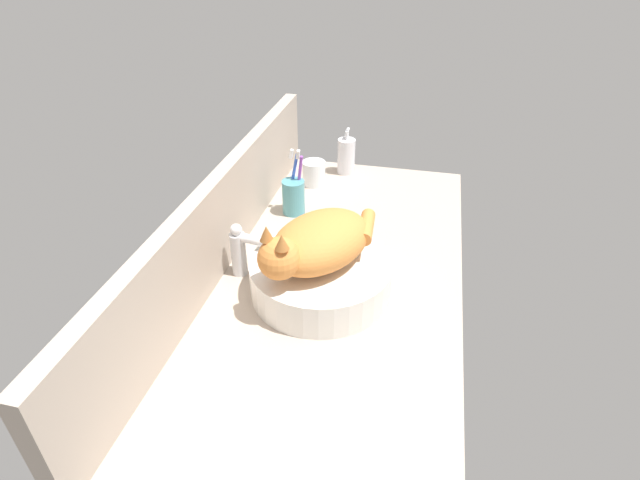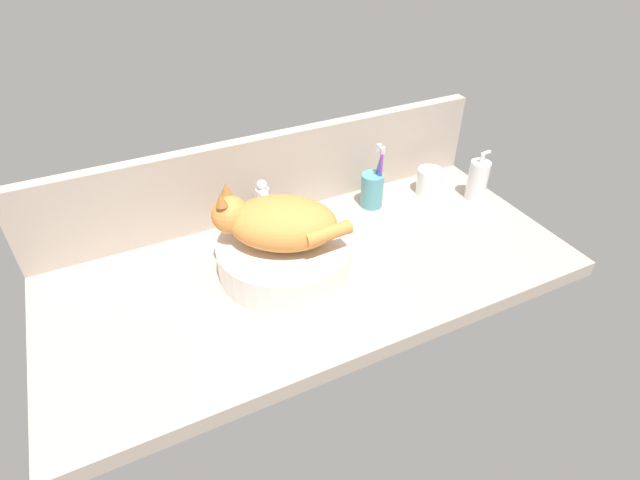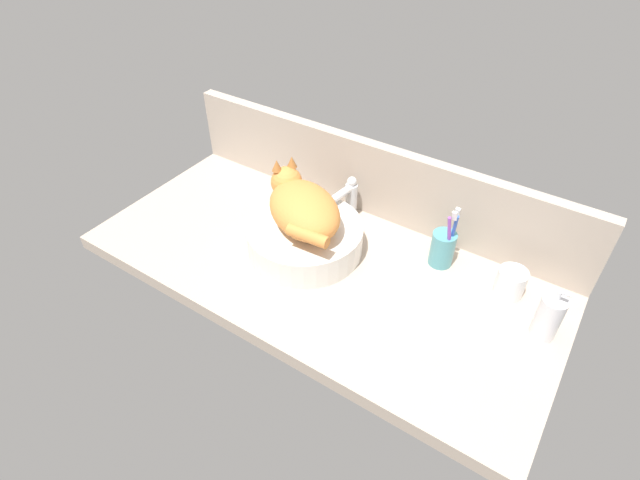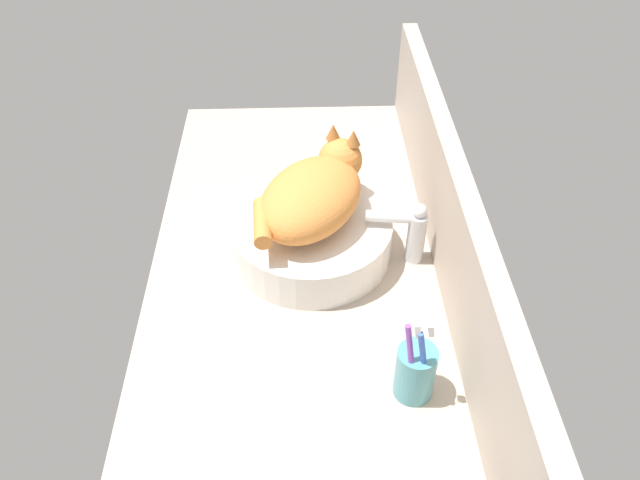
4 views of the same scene
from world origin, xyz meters
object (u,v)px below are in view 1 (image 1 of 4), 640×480
object	(u,v)px
toothbrush_cup	(294,196)
water_glass	(314,175)
cat	(317,243)
soap_dispenser	(346,156)
faucet	(242,248)
sink_basin	(321,277)

from	to	relation	value
toothbrush_cup	water_glass	distance (cm)	18.90
cat	toothbrush_cup	xyz separation A→B (cm)	(34.81, 14.92, -8.61)
water_glass	toothbrush_cup	bearing A→B (deg)	175.76
water_glass	soap_dispenser	bearing A→B (deg)	-37.88
cat	faucet	xyz separation A→B (cm)	(3.57, 18.55, -6.64)
faucet	water_glass	distance (cm)	50.38
faucet	soap_dispenser	xyz separation A→B (cm)	(60.73, -13.38, -1.41)
soap_dispenser	water_glass	xyz separation A→B (cm)	(-10.76, 8.37, -2.59)
cat	faucet	bearing A→B (deg)	79.10
toothbrush_cup	water_glass	xyz separation A→B (cm)	(18.73, -1.39, -2.04)
water_glass	cat	bearing A→B (deg)	-165.81
sink_basin	faucet	world-z (taller)	faucet
faucet	toothbrush_cup	world-z (taller)	toothbrush_cup
toothbrush_cup	cat	bearing A→B (deg)	-156.79
sink_basin	faucet	distance (cm)	19.59
sink_basin	cat	world-z (taller)	cat
sink_basin	toothbrush_cup	xyz separation A→B (cm)	(33.60, 15.56, 1.25)
sink_basin	water_glass	world-z (taller)	sink_basin
sink_basin	faucet	xyz separation A→B (cm)	(2.36, 19.19, 3.21)
cat	soap_dispenser	distance (cm)	65.01
faucet	soap_dispenser	distance (cm)	62.20
cat	faucet	size ratio (longest dim) A/B	2.22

